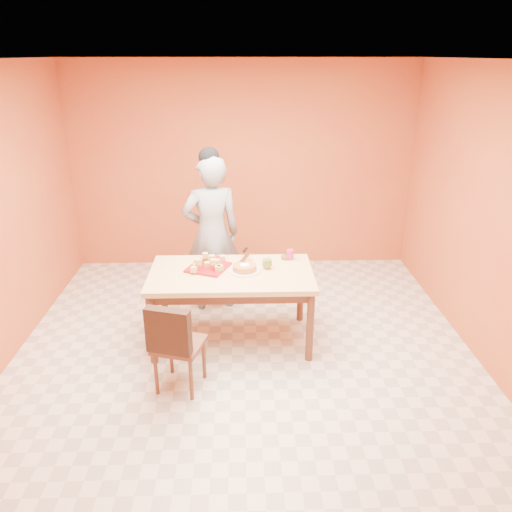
{
  "coord_description": "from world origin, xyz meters",
  "views": [
    {
      "loc": [
        -0.01,
        -4.03,
        2.74
      ],
      "look_at": [
        0.12,
        0.3,
        0.98
      ],
      "focal_mm": 35.0,
      "sensor_mm": 36.0,
      "label": 1
    }
  ],
  "objects_px": {
    "pastry_platter": "(208,267)",
    "checker_tin": "(286,257)",
    "red_dinner_plate": "(213,260)",
    "sponge_cake": "(245,268)",
    "person": "(212,234)",
    "egg_ornament": "(267,263)",
    "dining_table": "(231,281)",
    "dining_chair": "(179,343)",
    "magenta_glass": "(290,254)"
  },
  "relations": [
    {
      "from": "pastry_platter",
      "to": "checker_tin",
      "type": "height_order",
      "value": "checker_tin"
    },
    {
      "from": "red_dinner_plate",
      "to": "checker_tin",
      "type": "distance_m",
      "value": 0.76
    },
    {
      "from": "red_dinner_plate",
      "to": "sponge_cake",
      "type": "relative_size",
      "value": 1.11
    },
    {
      "from": "person",
      "to": "egg_ornament",
      "type": "distance_m",
      "value": 0.91
    },
    {
      "from": "dining_table",
      "to": "dining_chair",
      "type": "xyz_separation_m",
      "value": [
        -0.44,
        -0.78,
        -0.22
      ]
    },
    {
      "from": "sponge_cake",
      "to": "magenta_glass",
      "type": "distance_m",
      "value": 0.56
    },
    {
      "from": "egg_ornament",
      "to": "magenta_glass",
      "type": "distance_m",
      "value": 0.35
    },
    {
      "from": "egg_ornament",
      "to": "pastry_platter",
      "type": "bearing_deg",
      "value": 175.92
    },
    {
      "from": "sponge_cake",
      "to": "checker_tin",
      "type": "distance_m",
      "value": 0.53
    },
    {
      "from": "red_dinner_plate",
      "to": "checker_tin",
      "type": "bearing_deg",
      "value": 3.19
    },
    {
      "from": "dining_chair",
      "to": "red_dinner_plate",
      "type": "distance_m",
      "value": 1.13
    },
    {
      "from": "dining_table",
      "to": "checker_tin",
      "type": "xyz_separation_m",
      "value": [
        0.56,
        0.32,
        0.11
      ]
    },
    {
      "from": "red_dinner_plate",
      "to": "magenta_glass",
      "type": "bearing_deg",
      "value": 2.32
    },
    {
      "from": "person",
      "to": "dining_chair",
      "type": "bearing_deg",
      "value": 68.37
    },
    {
      "from": "pastry_platter",
      "to": "checker_tin",
      "type": "bearing_deg",
      "value": 15.81
    },
    {
      "from": "dining_chair",
      "to": "egg_ornament",
      "type": "xyz_separation_m",
      "value": [
        0.8,
        0.85,
        0.38
      ]
    },
    {
      "from": "checker_tin",
      "to": "pastry_platter",
      "type": "bearing_deg",
      "value": -164.19
    },
    {
      "from": "pastry_platter",
      "to": "red_dinner_plate",
      "type": "distance_m",
      "value": 0.19
    },
    {
      "from": "dining_chair",
      "to": "pastry_platter",
      "type": "xyz_separation_m",
      "value": [
        0.21,
        0.88,
        0.32
      ]
    },
    {
      "from": "dining_table",
      "to": "dining_chair",
      "type": "distance_m",
      "value": 0.92
    },
    {
      "from": "person",
      "to": "checker_tin",
      "type": "bearing_deg",
      "value": 137.28
    },
    {
      "from": "dining_table",
      "to": "sponge_cake",
      "type": "bearing_deg",
      "value": 7.74
    },
    {
      "from": "red_dinner_plate",
      "to": "sponge_cake",
      "type": "distance_m",
      "value": 0.42
    },
    {
      "from": "red_dinner_plate",
      "to": "egg_ornament",
      "type": "bearing_deg",
      "value": -21.34
    },
    {
      "from": "dining_table",
      "to": "person",
      "type": "height_order",
      "value": "person"
    },
    {
      "from": "dining_chair",
      "to": "checker_tin",
      "type": "bearing_deg",
      "value": 63.57
    },
    {
      "from": "pastry_platter",
      "to": "sponge_cake",
      "type": "distance_m",
      "value": 0.37
    },
    {
      "from": "magenta_glass",
      "to": "checker_tin",
      "type": "bearing_deg",
      "value": 167.18
    },
    {
      "from": "pastry_platter",
      "to": "checker_tin",
      "type": "relative_size",
      "value": 3.49
    },
    {
      "from": "magenta_glass",
      "to": "sponge_cake",
      "type": "bearing_deg",
      "value": -148.23
    },
    {
      "from": "sponge_cake",
      "to": "magenta_glass",
      "type": "bearing_deg",
      "value": 31.77
    },
    {
      "from": "magenta_glass",
      "to": "checker_tin",
      "type": "distance_m",
      "value": 0.06
    },
    {
      "from": "pastry_platter",
      "to": "red_dinner_plate",
      "type": "relative_size",
      "value": 1.4
    },
    {
      "from": "egg_ornament",
      "to": "checker_tin",
      "type": "distance_m",
      "value": 0.33
    },
    {
      "from": "pastry_platter",
      "to": "red_dinner_plate",
      "type": "xyz_separation_m",
      "value": [
        0.04,
        0.18,
        -0.0
      ]
    },
    {
      "from": "pastry_platter",
      "to": "magenta_glass",
      "type": "bearing_deg",
      "value": 14.41
    },
    {
      "from": "pastry_platter",
      "to": "egg_ornament",
      "type": "distance_m",
      "value": 0.59
    },
    {
      "from": "magenta_glass",
      "to": "egg_ornament",
      "type": "bearing_deg",
      "value": -135.52
    },
    {
      "from": "dining_table",
      "to": "pastry_platter",
      "type": "relative_size",
      "value": 4.41
    },
    {
      "from": "dining_table",
      "to": "person",
      "type": "distance_m",
      "value": 0.82
    },
    {
      "from": "person",
      "to": "checker_tin",
      "type": "xyz_separation_m",
      "value": [
        0.79,
        -0.44,
        -0.11
      ]
    },
    {
      "from": "dining_table",
      "to": "magenta_glass",
      "type": "xyz_separation_m",
      "value": [
        0.61,
        0.31,
        0.15
      ]
    },
    {
      "from": "pastry_platter",
      "to": "sponge_cake",
      "type": "xyz_separation_m",
      "value": [
        0.36,
        -0.08,
        0.03
      ]
    },
    {
      "from": "dining_chair",
      "to": "sponge_cake",
      "type": "bearing_deg",
      "value": 70.27
    },
    {
      "from": "magenta_glass",
      "to": "dining_chair",
      "type": "bearing_deg",
      "value": -133.82
    },
    {
      "from": "pastry_platter",
      "to": "dining_table",
      "type": "bearing_deg",
      "value": -22.89
    },
    {
      "from": "dining_table",
      "to": "dining_chair",
      "type": "height_order",
      "value": "dining_chair"
    },
    {
      "from": "dining_chair",
      "to": "egg_ornament",
      "type": "height_order",
      "value": "egg_ornament"
    },
    {
      "from": "dining_chair",
      "to": "checker_tin",
      "type": "height_order",
      "value": "dining_chair"
    },
    {
      "from": "red_dinner_plate",
      "to": "sponge_cake",
      "type": "bearing_deg",
      "value": -39.1
    }
  ]
}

